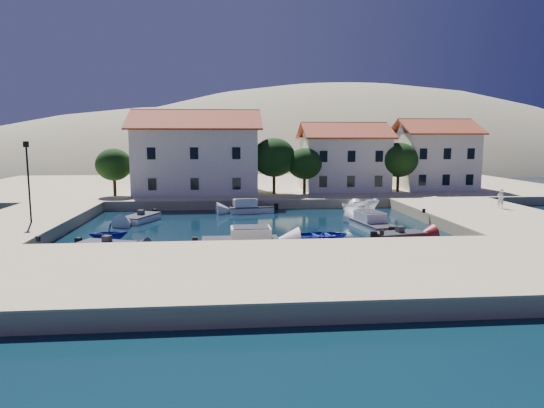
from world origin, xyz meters
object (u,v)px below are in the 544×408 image
(cabin_cruiser_south, at_px, (240,241))
(boat_east, at_px, (360,217))
(building_right, at_px, (433,153))
(cabin_cruiser_east, at_px, (374,224))
(building_mid, at_px, (343,156))
(pedestrian, at_px, (501,199))
(building_left, at_px, (197,151))
(lamppost, at_px, (28,174))
(rowboat_south, at_px, (321,240))

(cabin_cruiser_south, relative_size, boat_east, 1.16)
(building_right, relative_size, cabin_cruiser_east, 1.73)
(building_mid, bearing_deg, cabin_cruiser_south, -116.77)
(cabin_cruiser_south, distance_m, pedestrian, 26.11)
(building_left, relative_size, building_right, 1.56)
(building_left, distance_m, cabin_cruiser_east, 26.14)
(building_left, bearing_deg, pedestrian, -29.36)
(building_mid, bearing_deg, boat_east, -96.88)
(cabin_cruiser_east, relative_size, boat_east, 1.20)
(building_left, distance_m, building_mid, 18.04)
(lamppost, height_order, cabin_cruiser_east, lamppost)
(building_mid, distance_m, pedestrian, 20.52)
(building_mid, bearing_deg, building_left, -176.82)
(boat_east, relative_size, pedestrian, 2.50)
(cabin_cruiser_east, bearing_deg, building_right, -42.48)
(building_mid, xyz_separation_m, boat_east, (-1.78, -14.77, -5.22))
(building_left, relative_size, lamppost, 2.36)
(building_mid, bearing_deg, cabin_cruiser_east, -96.64)
(building_mid, bearing_deg, building_right, 4.76)
(lamppost, distance_m, cabin_cruiser_east, 27.36)
(building_mid, relative_size, cabin_cruiser_east, 1.92)
(rowboat_south, bearing_deg, building_mid, -28.77)
(lamppost, relative_size, boat_east, 1.36)
(pedestrian, bearing_deg, rowboat_south, 21.17)
(building_right, height_order, boat_east, building_right)
(cabin_cruiser_south, height_order, pedestrian, pedestrian)
(building_left, xyz_separation_m, pedestrian, (28.74, -16.16, -4.02))
(building_left, distance_m, boat_east, 22.09)
(lamppost, bearing_deg, cabin_cruiser_south, -19.79)
(pedestrian, bearing_deg, cabin_cruiser_east, 15.92)
(cabin_cruiser_east, bearing_deg, building_left, 27.89)
(building_mid, height_order, rowboat_south, building_mid)
(building_right, bearing_deg, building_mid, -175.24)
(rowboat_south, relative_size, pedestrian, 2.41)
(building_right, bearing_deg, building_left, -176.19)
(lamppost, bearing_deg, rowboat_south, -9.78)
(building_left, height_order, pedestrian, building_left)
(lamppost, height_order, boat_east, lamppost)
(lamppost, height_order, cabin_cruiser_south, lamppost)
(lamppost, bearing_deg, pedestrian, 5.44)
(cabin_cruiser_south, xyz_separation_m, rowboat_south, (5.97, 1.97, -0.48))
(lamppost, xyz_separation_m, cabin_cruiser_east, (27.02, -0.31, -4.28))
(boat_east, bearing_deg, lamppost, 73.04)
(lamppost, height_order, pedestrian, lamppost)
(building_right, distance_m, boat_east, 21.64)
(rowboat_south, bearing_deg, building_left, 11.89)
(rowboat_south, bearing_deg, boat_east, -41.71)
(building_right, bearing_deg, boat_east, -131.16)
(cabin_cruiser_south, bearing_deg, lamppost, 159.00)
(building_right, height_order, rowboat_south, building_right)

